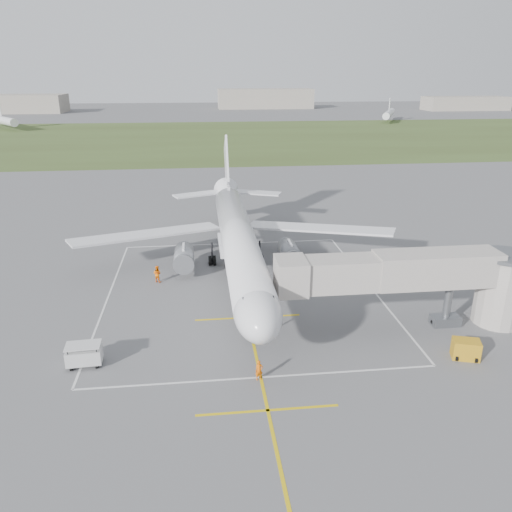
{
  "coord_description": "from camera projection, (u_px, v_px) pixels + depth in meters",
  "views": [
    {
      "loc": [
        -4.08,
        -52.37,
        21.99
      ],
      "look_at": [
        1.48,
        -4.0,
        4.0
      ],
      "focal_mm": 35.0,
      "sensor_mm": 36.0,
      "label": 1
    }
  ],
  "objects": [
    {
      "name": "distant_hangars",
      "position": [
        176.0,
        102.0,
        300.47
      ],
      "size": [
        345.0,
        49.0,
        12.0
      ],
      "color": "gray",
      "rests_on": "ground"
    },
    {
      "name": "apron_markings",
      "position": [
        244.0,
        299.0,
        51.43
      ],
      "size": [
        28.2,
        60.0,
        0.01
      ],
      "color": "gold",
      "rests_on": "ground"
    },
    {
      "name": "gpu_unit",
      "position": [
        466.0,
        349.0,
        40.58
      ],
      "size": [
        2.44,
        2.01,
        1.6
      ],
      "rotation": [
        0.0,
        0.0,
        -0.3
      ],
      "color": "#B98617",
      "rests_on": "ground"
    },
    {
      "name": "jet_bridge",
      "position": [
        427.0,
        279.0,
        44.32
      ],
      "size": [
        23.4,
        5.0,
        7.2
      ],
      "color": "gray",
      "rests_on": "ground"
    },
    {
      "name": "distant_aircraft",
      "position": [
        209.0,
        116.0,
        220.31
      ],
      "size": [
        189.66,
        43.24,
        8.85
      ],
      "color": "silver",
      "rests_on": "ground"
    },
    {
      "name": "ground",
      "position": [
        239.0,
        277.0,
        56.86
      ],
      "size": [
        700.0,
        700.0,
        0.0
      ],
      "primitive_type": "plane",
      "color": "#4E4E50",
      "rests_on": "ground"
    },
    {
      "name": "airliner",
      "position": [
        238.0,
        239.0,
        56.04
      ],
      "size": [
        38.93,
        46.75,
        13.52
      ],
      "color": "silver",
      "rests_on": "ground"
    },
    {
      "name": "grass_strip",
      "position": [
        209.0,
        138.0,
        178.0
      ],
      "size": [
        700.0,
        120.0,
        0.02
      ],
      "primitive_type": "cube",
      "color": "#3A4920",
      "rests_on": "ground"
    },
    {
      "name": "baggage_cart",
      "position": [
        84.0,
        355.0,
        39.46
      ],
      "size": [
        2.79,
        1.78,
        1.88
      ],
      "rotation": [
        0.0,
        0.0,
        0.06
      ],
      "color": "silver",
      "rests_on": "ground"
    },
    {
      "name": "ramp_worker_nose",
      "position": [
        259.0,
        370.0,
        37.68
      ],
      "size": [
        0.65,
        0.49,
        1.63
      ],
      "primitive_type": "imported",
      "rotation": [
        0.0,
        0.0,
        0.18
      ],
      "color": "#E65F07",
      "rests_on": "ground"
    },
    {
      "name": "ramp_worker_wing",
      "position": [
        157.0,
        274.0,
        55.33
      ],
      "size": [
        1.16,
        1.08,
        1.91
      ],
      "primitive_type": "imported",
      "rotation": [
        0.0,
        0.0,
        2.65
      ],
      "color": "orange",
      "rests_on": "ground"
    }
  ]
}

